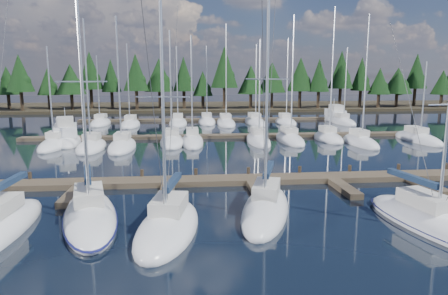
{
  "coord_description": "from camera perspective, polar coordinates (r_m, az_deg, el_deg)",
  "views": [
    {
      "loc": [
        -4.71,
        -10.27,
        7.69
      ],
      "look_at": [
        -1.58,
        22.0,
        1.93
      ],
      "focal_mm": 32.0,
      "sensor_mm": 36.0,
      "label": 1
    }
  ],
  "objects": [
    {
      "name": "tree_line",
      "position": [
        90.61,
        -3.41,
        9.94
      ],
      "size": [
        184.73,
        11.52,
        13.75
      ],
      "color": "black",
      "rests_on": "far_shore"
    },
    {
      "name": "main_dock",
      "position": [
        29.01,
        4.01,
        -4.9
      ],
      "size": [
        44.0,
        6.13,
        0.9
      ],
      "color": "brown",
      "rests_on": "ground"
    },
    {
      "name": "front_sailboat_2",
      "position": [
        20.55,
        -7.99,
        -11.16
      ],
      "size": [
        4.14,
        8.13,
        12.31
      ],
      "color": "silver",
      "rests_on": "ground"
    },
    {
      "name": "front_sailboat_1",
      "position": [
        23.05,
        -18.59,
        -9.23
      ],
      "size": [
        5.01,
        10.0,
        13.53
      ],
      "color": "silver",
      "rests_on": "ground"
    },
    {
      "name": "motor_yacht_left",
      "position": [
        50.74,
        -21.61,
        1.27
      ],
      "size": [
        5.73,
        10.43,
        4.97
      ],
      "color": "silver",
      "rests_on": "ground"
    },
    {
      "name": "far_shore",
      "position": [
        100.66,
        -2.85,
        5.86
      ],
      "size": [
        220.0,
        30.0,
        0.6
      ],
      "primitive_type": "cube",
      "color": "#2C2518",
      "rests_on": "ground"
    },
    {
      "name": "back_sailboat_rows",
      "position": [
        55.7,
        -0.04,
        2.42
      ],
      "size": [
        45.12,
        32.14,
        16.58
      ],
      "color": "silver",
      "rests_on": "ground"
    },
    {
      "name": "front_sailboat_3",
      "position": [
        23.09,
        5.96,
        -8.66
      ],
      "size": [
        4.96,
        9.13,
        13.75
      ],
      "color": "silver",
      "rests_on": "ground"
    },
    {
      "name": "motor_yacht_right",
      "position": [
        73.39,
        15.57,
        4.1
      ],
      "size": [
        3.7,
        9.55,
        4.69
      ],
      "color": "silver",
      "rests_on": "ground"
    },
    {
      "name": "back_docks",
      "position": [
        60.51,
        -1.03,
        2.97
      ],
      "size": [
        50.0,
        21.8,
        0.4
      ],
      "color": "brown",
      "rests_on": "ground"
    },
    {
      "name": "front_sailboat_4",
      "position": [
        23.56,
        27.37,
        -9.45
      ],
      "size": [
        4.44,
        9.63,
        11.58
      ],
      "color": "silver",
      "rests_on": "ground"
    },
    {
      "name": "ground",
      "position": [
        41.27,
        1.12,
        -0.66
      ],
      "size": [
        260.0,
        260.0,
        0.0
      ],
      "primitive_type": "plane",
      "color": "black",
      "rests_on": "ground"
    }
  ]
}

